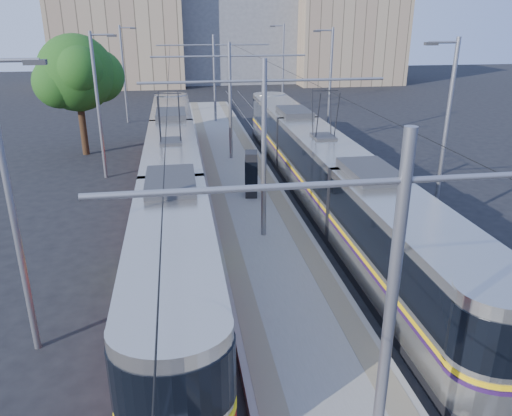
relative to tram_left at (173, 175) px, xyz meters
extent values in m
plane|color=black|center=(3.60, -12.32, -1.71)|extent=(160.00, 160.00, 0.00)
cube|color=gray|center=(3.60, 4.68, -1.56)|extent=(4.00, 50.00, 0.30)
cube|color=gray|center=(2.15, 4.68, -1.40)|extent=(0.70, 50.00, 0.01)
cube|color=gray|center=(5.05, 4.68, -1.40)|extent=(0.70, 50.00, 0.01)
cube|color=gray|center=(-0.72, 4.68, -1.69)|extent=(0.07, 70.00, 0.03)
cube|color=gray|center=(0.72, 4.68, -1.69)|extent=(0.07, 70.00, 0.03)
cube|color=gray|center=(6.48, 4.68, -1.69)|extent=(0.07, 70.00, 0.03)
cube|color=gray|center=(7.92, 4.68, -1.69)|extent=(0.07, 70.00, 0.03)
cube|color=black|center=(0.00, 0.00, -1.51)|extent=(2.30, 31.18, 0.40)
cube|color=#B0ABA2|center=(0.00, 0.00, 0.14)|extent=(2.40, 29.58, 2.90)
cube|color=black|center=(0.00, 0.00, 0.64)|extent=(2.43, 29.58, 1.30)
cube|color=yellow|center=(0.00, 0.00, -0.26)|extent=(2.43, 29.58, 0.12)
cube|color=#B00B0A|center=(0.00, 0.00, -0.76)|extent=(2.42, 29.58, 1.10)
cube|color=#2D2D30|center=(0.00, 0.00, 1.74)|extent=(1.68, 3.00, 0.30)
cube|color=black|center=(7.20, -0.22, -1.51)|extent=(2.30, 30.04, 0.40)
cube|color=#ACA99E|center=(7.20, -0.22, 0.14)|extent=(2.40, 28.44, 2.90)
cube|color=black|center=(7.20, -0.22, 0.64)|extent=(2.43, 28.44, 1.30)
cube|color=yellow|center=(7.20, -0.22, -0.26)|extent=(2.43, 28.44, 0.12)
cube|color=#2F1446|center=(7.20, -0.22, -0.41)|extent=(2.43, 28.44, 0.10)
cube|color=#2D2D30|center=(7.20, -0.22, 1.74)|extent=(1.68, 3.00, 0.30)
cylinder|color=gray|center=(3.60, -16.32, 2.09)|extent=(0.20, 0.20, 7.00)
cylinder|color=gray|center=(3.60, -16.32, 4.79)|extent=(9.20, 0.10, 0.10)
cylinder|color=gray|center=(3.60, -4.32, 2.09)|extent=(0.20, 0.20, 7.00)
cylinder|color=gray|center=(3.60, -4.32, 4.79)|extent=(9.20, 0.10, 0.10)
cylinder|color=gray|center=(3.60, 7.68, 2.09)|extent=(0.20, 0.20, 7.00)
cylinder|color=gray|center=(3.60, 7.68, 4.79)|extent=(9.20, 0.10, 0.10)
cylinder|color=gray|center=(3.60, 19.68, 2.09)|extent=(0.20, 0.20, 7.00)
cylinder|color=gray|center=(3.60, 19.68, 4.79)|extent=(9.20, 0.10, 0.10)
cylinder|color=black|center=(0.00, 4.68, 3.84)|extent=(0.02, 70.00, 0.02)
cylinder|color=black|center=(7.20, 4.68, 3.84)|extent=(0.02, 70.00, 0.02)
cylinder|color=gray|center=(-3.90, -10.32, 2.29)|extent=(0.18, 0.18, 8.00)
cube|color=#2D2D30|center=(-2.80, -10.32, 6.04)|extent=(0.50, 0.22, 0.12)
cylinder|color=gray|center=(-3.90, 5.68, 2.29)|extent=(0.18, 0.18, 8.00)
cube|color=#2D2D30|center=(-2.80, 5.68, 6.04)|extent=(0.50, 0.22, 0.12)
cylinder|color=gray|center=(-3.90, 21.68, 2.29)|extent=(0.18, 0.18, 8.00)
cube|color=#2D2D30|center=(-2.80, 21.68, 6.04)|extent=(0.50, 0.22, 0.12)
cylinder|color=gray|center=(11.10, -4.32, 2.29)|extent=(0.18, 0.18, 8.00)
cube|color=#2D2D30|center=(10.00, -4.32, 6.04)|extent=(0.50, 0.22, 0.12)
cylinder|color=gray|center=(11.10, 11.68, 2.29)|extent=(0.18, 0.18, 8.00)
cube|color=#2D2D30|center=(10.00, 11.68, 6.04)|extent=(0.50, 0.22, 0.12)
cylinder|color=gray|center=(11.10, 27.68, 2.29)|extent=(0.18, 0.18, 8.00)
cube|color=#2D2D30|center=(10.00, 27.68, 6.04)|extent=(0.50, 0.22, 0.12)
cube|color=black|center=(3.82, 0.50, -0.28)|extent=(0.72, 1.05, 2.24)
cube|color=black|center=(3.82, 0.50, -0.14)|extent=(0.77, 1.10, 1.17)
cylinder|color=#382314|center=(-5.84, 11.21, -0.10)|extent=(0.44, 0.44, 3.21)
sphere|color=#133F12|center=(-5.84, 11.21, 3.62)|extent=(4.82, 4.82, 4.82)
sphere|color=#133F12|center=(-4.63, 12.01, 3.32)|extent=(3.42, 3.42, 3.42)
cube|color=gray|center=(-6.40, 47.68, 5.38)|extent=(16.00, 12.00, 14.18)
cube|color=gray|center=(9.60, 51.68, 5.41)|extent=(18.00, 14.00, 14.23)
cube|color=gray|center=(23.60, 45.68, 4.46)|extent=(14.00, 10.00, 12.33)
camera|label=1|loc=(0.35, -22.84, 7.05)|focal=35.00mm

